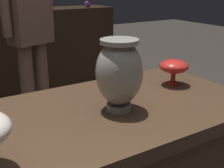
{
  "coord_description": "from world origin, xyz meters",
  "views": [
    {
      "loc": [
        -0.53,
        -0.89,
        1.26
      ],
      "look_at": [
        0.02,
        -0.02,
        0.9
      ],
      "focal_mm": 47.54,
      "sensor_mm": 36.0,
      "label": 1
    }
  ],
  "objects": [
    {
      "name": "shelf_vase_right",
      "position": [
        0.52,
        2.15,
        1.08
      ],
      "size": [
        0.06,
        0.06,
        0.19
      ],
      "color": "silver",
      "rests_on": "back_display_shelf"
    },
    {
      "name": "visitor_center_back",
      "position": [
        0.16,
        1.4,
        0.95
      ],
      "size": [
        0.44,
        0.28,
        1.62
      ],
      "rotation": [
        0.0,
        0.0,
        3.5
      ],
      "color": "brown",
      "rests_on": "ground_plane"
    },
    {
      "name": "shelf_vase_far_right",
      "position": [
        1.04,
        2.13,
        1.04
      ],
      "size": [
        0.07,
        0.07,
        0.15
      ],
      "color": "#7A388E",
      "rests_on": "back_display_shelf"
    },
    {
      "name": "vase_centerpiece",
      "position": [
        0.04,
        -0.04,
        0.95
      ],
      "size": [
        0.17,
        0.17,
        0.27
      ],
      "color": "gray",
      "rests_on": "display_plinth"
    },
    {
      "name": "vase_left_accent",
      "position": [
        0.41,
        0.07,
        0.89
      ],
      "size": [
        0.13,
        0.13,
        0.12
      ],
      "color": "red",
      "rests_on": "display_plinth"
    }
  ]
}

